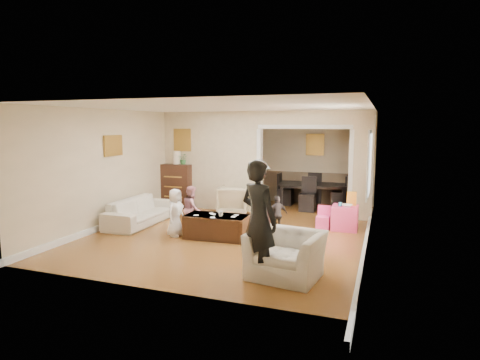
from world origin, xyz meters
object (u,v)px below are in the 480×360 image
at_px(sofa, 141,211).
at_px(adult_person, 259,220).
at_px(dining_table, 312,195).
at_px(child_toddler, 277,215).
at_px(armchair_front, 286,255).
at_px(child_kneel_a, 175,213).
at_px(armchair_back, 234,200).
at_px(coffee_cup, 220,214).
at_px(play_table, 345,218).
at_px(dresser, 177,186).
at_px(table_lamp, 177,157).
at_px(child_kneel_b, 192,209).
at_px(cyan_cup, 340,204).
at_px(coffee_table, 217,227).

height_order(sofa, adult_person, adult_person).
bearing_deg(dining_table, child_toddler, -104.15).
xyz_separation_m(armchair_front, child_kneel_a, (-2.63, 1.42, 0.15)).
bearing_deg(armchair_back, armchair_front, 111.37).
distance_m(coffee_cup, adult_person, 2.23).
bearing_deg(dining_table, play_table, -74.60).
bearing_deg(dining_table, dresser, -169.83).
bearing_deg(table_lamp, child_toddler, -27.97).
relative_size(armchair_back, dresser, 0.66).
bearing_deg(child_kneel_b, dining_table, -52.46).
height_order(coffee_cup, cyan_cup, cyan_cup).
relative_size(cyan_cup, child_kneel_a, 0.08).
height_order(table_lamp, cyan_cup, table_lamp).
bearing_deg(sofa, child_kneel_a, -118.66).
bearing_deg(armchair_front, child_kneel_b, 150.74).
distance_m(dresser, child_toddler, 3.74).
xyz_separation_m(armchair_front, play_table, (0.57, 3.12, -0.08)).
bearing_deg(coffee_cup, table_lamp, 132.60).
distance_m(armchair_back, dresser, 1.81).
bearing_deg(child_kneel_a, dresser, 34.17).
distance_m(sofa, dining_table, 4.72).
bearing_deg(child_kneel_b, armchair_front, -150.63).
bearing_deg(child_kneel_a, play_table, -55.67).
bearing_deg(child_kneel_a, child_toddler, -58.25).
xyz_separation_m(armchair_front, coffee_table, (-1.78, 1.57, -0.11)).
relative_size(play_table, cyan_cup, 6.81).
bearing_deg(adult_person, table_lamp, -21.89).
distance_m(dresser, child_kneel_b, 2.69).
bearing_deg(coffee_table, play_table, 33.34).
distance_m(table_lamp, child_kneel_b, 2.83).
height_order(table_lamp, child_kneel_b, table_lamp).
distance_m(armchair_front, coffee_table, 2.38).
distance_m(sofa, cyan_cup, 4.48).
distance_m(dining_table, child_kneel_a, 4.49).
relative_size(table_lamp, cyan_cup, 4.50).
relative_size(dresser, child_kneel_a, 1.22).
xyz_separation_m(play_table, child_toddler, (-1.30, -0.80, 0.14)).
xyz_separation_m(armchair_front, cyan_cup, (0.47, 3.07, 0.22)).
height_order(armchair_front, coffee_cup, armchair_front).
xyz_separation_m(dresser, coffee_table, (2.24, -2.50, -0.36)).
height_order(coffee_table, coffee_cup, coffee_cup).
relative_size(coffee_cup, child_kneel_b, 0.11).
distance_m(coffee_cup, child_kneel_b, 0.87).
bearing_deg(coffee_cup, child_toddler, 40.10).
distance_m(table_lamp, coffee_cup, 3.57).
height_order(armchair_back, dining_table, armchair_back).
height_order(armchair_back, child_kneel_b, child_kneel_b).
relative_size(coffee_cup, dining_table, 0.06).
distance_m(table_lamp, dining_table, 3.87).
bearing_deg(child_toddler, play_table, 167.89).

